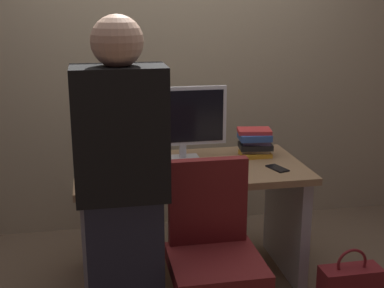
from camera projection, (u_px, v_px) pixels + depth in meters
name	position (u px, v px, depth m)	size (l,w,h in m)	color
ground_plane	(191.00, 277.00, 3.31)	(9.00, 9.00, 0.00)	brown
wall_back	(167.00, 27.00, 3.78)	(6.40, 0.10, 3.00)	tan
desk	(190.00, 202.00, 3.18)	(1.35, 0.73, 0.74)	#93704C
office_chair	(213.00, 266.00, 2.57)	(0.52, 0.52, 0.94)	black
person_at_desk	(123.00, 199.00, 2.32)	(0.40, 0.24, 1.64)	#262838
monitor	(183.00, 119.00, 3.17)	(0.54, 0.14, 0.46)	silver
keyboard	(180.00, 168.00, 3.05)	(0.43, 0.13, 0.02)	white
mouse	(227.00, 164.00, 3.10)	(0.06, 0.10, 0.03)	white
cup_near_keyboard	(121.00, 172.00, 2.87)	(0.07, 0.07, 0.09)	#3372B2
book_stack	(255.00, 142.00, 3.30)	(0.23, 0.19, 0.17)	gold
cell_phone	(277.00, 168.00, 3.06)	(0.07, 0.14, 0.01)	black
handbag	(350.00, 288.00, 2.93)	(0.34, 0.14, 0.38)	maroon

